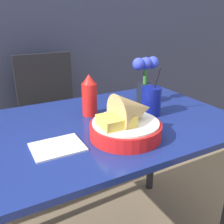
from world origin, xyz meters
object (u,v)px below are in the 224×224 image
chair_far_window (50,109)px  drink_cup (151,102)px  food_basket (128,121)px  ketchup_bottle (89,96)px  flower_vase (145,78)px

chair_far_window → drink_cup: bearing=-72.5°
food_basket → ketchup_bottle: (-0.04, 0.27, 0.03)m
food_basket → flower_vase: (0.27, 0.29, 0.07)m
food_basket → drink_cup: drink_cup is taller
drink_cup → flower_vase: (0.07, 0.15, 0.07)m
chair_far_window → food_basket: 1.00m
ketchup_bottle → drink_cup: size_ratio=0.84×
food_basket → flower_vase: bearing=46.3°
flower_vase → ketchup_bottle: bearing=-176.3°
ketchup_bottle → chair_far_window: bearing=91.3°
drink_cup → flower_vase: size_ratio=0.95×
chair_far_window → flower_vase: flower_vase is taller
ketchup_bottle → flower_vase: 0.32m
food_basket → drink_cup: (0.21, 0.14, 0.00)m
chair_far_window → ketchup_bottle: (0.02, -0.70, 0.29)m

